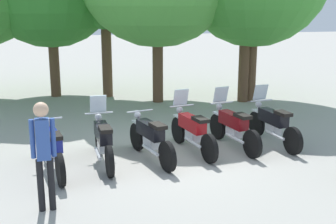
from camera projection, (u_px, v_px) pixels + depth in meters
ground_plane at (173, 156)px, 9.92m from camera, size 80.00×80.00×0.00m
motorcycle_0 at (53, 148)px, 8.90m from camera, size 0.67×2.17×0.99m
motorcycle_1 at (103, 140)px, 9.38m from camera, size 0.62×2.19×1.37m
motorcycle_2 at (150, 137)px, 9.59m from camera, size 0.78×2.14×0.99m
motorcycle_3 at (192, 130)px, 10.11m from camera, size 0.69×2.17×1.37m
motorcycle_4 at (233, 126)px, 10.41m from camera, size 0.67×2.17×1.37m
motorcycle_5 at (273, 123)px, 10.65m from camera, size 0.62×2.18×1.37m
person_1 at (43, 147)px, 7.08m from camera, size 0.40×0.26×1.83m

